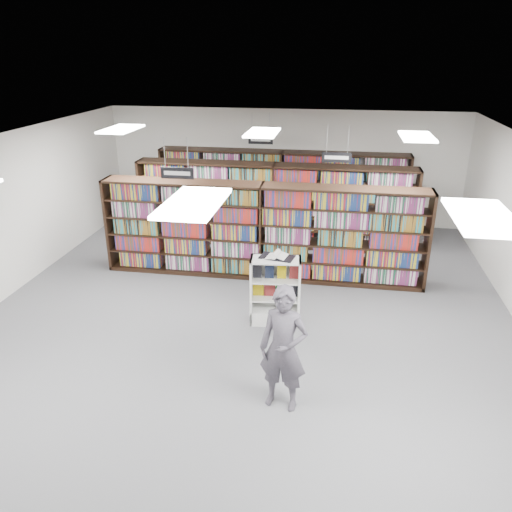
% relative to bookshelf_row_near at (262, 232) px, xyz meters
% --- Properties ---
extents(floor, '(12.00, 12.00, 0.00)m').
position_rel_bookshelf_row_near_xyz_m(floor, '(0.00, -2.00, -1.05)').
color(floor, '#505055').
rests_on(floor, ground).
extents(ceiling, '(10.00, 12.00, 0.10)m').
position_rel_bookshelf_row_near_xyz_m(ceiling, '(0.00, -2.00, 2.15)').
color(ceiling, white).
rests_on(ceiling, wall_back).
extents(wall_back, '(10.00, 0.10, 3.20)m').
position_rel_bookshelf_row_near_xyz_m(wall_back, '(0.00, 4.00, 0.55)').
color(wall_back, white).
rests_on(wall_back, ground).
extents(bookshelf_row_near, '(7.00, 0.60, 2.10)m').
position_rel_bookshelf_row_near_xyz_m(bookshelf_row_near, '(0.00, 0.00, 0.00)').
color(bookshelf_row_near, black).
rests_on(bookshelf_row_near, floor).
extents(bookshelf_row_mid, '(7.00, 0.60, 2.10)m').
position_rel_bookshelf_row_near_xyz_m(bookshelf_row_mid, '(0.00, 2.00, 0.00)').
color(bookshelf_row_mid, black).
rests_on(bookshelf_row_mid, floor).
extents(bookshelf_row_far, '(7.00, 0.60, 2.10)m').
position_rel_bookshelf_row_near_xyz_m(bookshelf_row_far, '(0.00, 3.70, 0.00)').
color(bookshelf_row_far, black).
rests_on(bookshelf_row_far, floor).
extents(aisle_sign_left, '(0.65, 0.02, 0.80)m').
position_rel_bookshelf_row_near_xyz_m(aisle_sign_left, '(-1.50, -1.00, 1.48)').
color(aisle_sign_left, '#B2B2B7').
rests_on(aisle_sign_left, ceiling).
extents(aisle_sign_right, '(0.65, 0.02, 0.80)m').
position_rel_bookshelf_row_near_xyz_m(aisle_sign_right, '(1.50, 1.00, 1.48)').
color(aisle_sign_right, '#B2B2B7').
rests_on(aisle_sign_right, ceiling).
extents(aisle_sign_center, '(0.65, 0.02, 0.80)m').
position_rel_bookshelf_row_near_xyz_m(aisle_sign_center, '(-0.50, 3.00, 1.48)').
color(aisle_sign_center, '#B2B2B7').
rests_on(aisle_sign_center, ceiling).
extents(troffer_front_center, '(0.60, 1.20, 0.04)m').
position_rel_bookshelf_row_near_xyz_m(troffer_front_center, '(0.00, -5.00, 2.11)').
color(troffer_front_center, white).
rests_on(troffer_front_center, ceiling).
extents(troffer_front_right, '(0.60, 1.20, 0.04)m').
position_rel_bookshelf_row_near_xyz_m(troffer_front_right, '(3.00, -5.00, 2.11)').
color(troffer_front_right, white).
rests_on(troffer_front_right, ceiling).
extents(troffer_back_left, '(0.60, 1.20, 0.04)m').
position_rel_bookshelf_row_near_xyz_m(troffer_back_left, '(-3.00, 0.00, 2.11)').
color(troffer_back_left, white).
rests_on(troffer_back_left, ceiling).
extents(troffer_back_center, '(0.60, 1.20, 0.04)m').
position_rel_bookshelf_row_near_xyz_m(troffer_back_center, '(0.00, 0.00, 2.11)').
color(troffer_back_center, white).
rests_on(troffer_back_center, ceiling).
extents(troffer_back_right, '(0.60, 1.20, 0.04)m').
position_rel_bookshelf_row_near_xyz_m(troffer_back_right, '(3.00, 0.00, 2.11)').
color(troffer_back_right, white).
rests_on(troffer_back_right, ceiling).
extents(endcap_display, '(0.94, 0.54, 1.27)m').
position_rel_bookshelf_row_near_xyz_m(endcap_display, '(0.55, -1.94, -0.61)').
color(endcap_display, silver).
rests_on(endcap_display, floor).
extents(open_book, '(0.66, 0.46, 0.13)m').
position_rel_bookshelf_row_near_xyz_m(open_book, '(0.55, -1.90, 0.25)').
color(open_book, black).
rests_on(open_book, endcap_display).
extents(shopper, '(0.75, 0.56, 1.85)m').
position_rel_bookshelf_row_near_xyz_m(shopper, '(0.96, -4.29, -0.12)').
color(shopper, '#48434D').
rests_on(shopper, floor).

